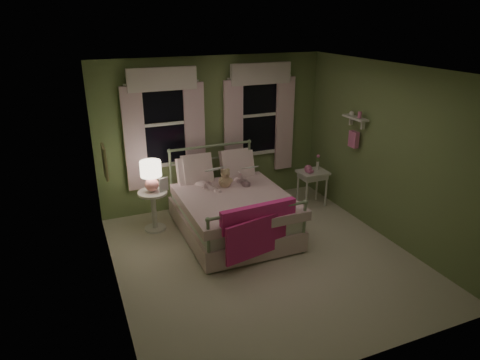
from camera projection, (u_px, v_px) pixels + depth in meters
name	position (u px, v px, depth m)	size (l,w,h in m)	color
room_shell	(266.00, 172.00, 5.59)	(4.20, 4.20, 4.20)	beige
bed	(231.00, 209.00, 6.66)	(1.58, 2.04, 1.18)	white
pink_throw	(260.00, 224.00, 5.69)	(1.10, 0.29, 0.71)	#FC3199
child_left	(205.00, 168.00, 6.71)	(0.29, 0.19, 0.78)	#F7D1DD
child_right	(238.00, 168.00, 6.94)	(0.32, 0.25, 0.65)	#F7D1DD
book_left	(210.00, 173.00, 6.50)	(0.20, 0.27, 0.03)	beige
book_right	(244.00, 171.00, 6.71)	(0.20, 0.27, 0.02)	beige
teddy_bear	(225.00, 179.00, 6.74)	(0.24, 0.20, 0.32)	tan
nightstand_left	(154.00, 205.00, 6.72)	(0.46, 0.46, 0.65)	white
table_lamp	(151.00, 173.00, 6.52)	(0.32, 0.32, 0.49)	pink
book_nightstand	(160.00, 192.00, 6.60)	(0.16, 0.22, 0.02)	beige
nightstand_right	(313.00, 177.00, 7.53)	(0.50, 0.40, 0.64)	white
pink_toy	(308.00, 169.00, 7.43)	(0.14, 0.19, 0.14)	pink
bud_vase	(318.00, 162.00, 7.53)	(0.06, 0.06, 0.28)	white
window_left	(164.00, 120.00, 6.91)	(1.34, 0.13, 1.96)	black
window_right	(260.00, 112.00, 7.52)	(1.34, 0.13, 1.96)	black
wall_shelf	(355.00, 129.00, 6.79)	(0.15, 0.50, 0.60)	white
framed_picture	(105.00, 162.00, 5.33)	(0.03, 0.32, 0.42)	beige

